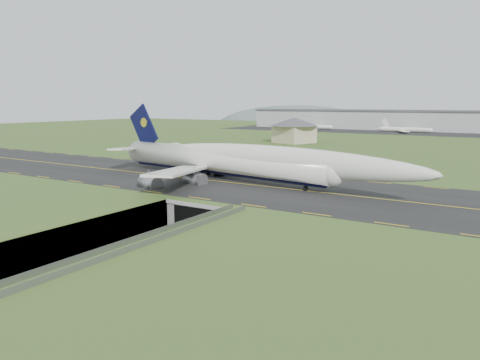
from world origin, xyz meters
The scene contains 10 objects.
ground centered at (0.00, 0.00, 0.00)m, with size 900.00×900.00×0.00m, color #435B24.
airfield_deck centered at (0.00, 0.00, 3.00)m, with size 800.00×800.00×6.00m, color gray.
trench_road centered at (0.00, -7.50, 0.10)m, with size 12.00×75.00×0.20m, color slate.
taxiway centered at (0.00, 33.00, 6.09)m, with size 800.00×44.00×0.18m, color black.
tunnel_portal centered at (0.00, 16.71, 3.33)m, with size 17.00×22.30×6.00m.
guideway centered at (11.00, -19.11, 5.32)m, with size 3.00×53.00×7.05m.
jumbo_jet centered at (-6.78, 35.54, 11.77)m, with size 102.53×64.06×21.37m.
shuttle_tram centered at (1.28, -1.09, 1.59)m, with size 3.15×7.21×2.88m.
service_building centered at (-48.22, 154.77, 14.01)m, with size 31.53×31.53×13.51m.
cargo_terminal centered at (-0.08, 299.41, 13.96)m, with size 320.00×67.00×15.60m.
Camera 1 is at (60.15, -68.96, 27.18)m, focal length 35.00 mm.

